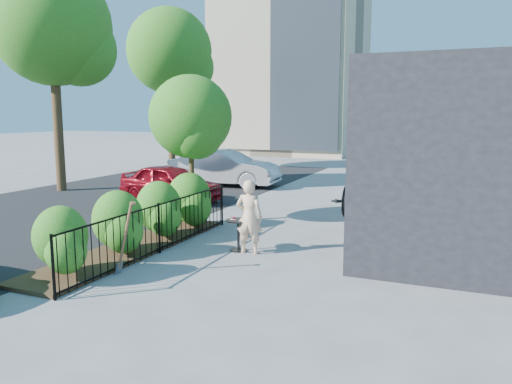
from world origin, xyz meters
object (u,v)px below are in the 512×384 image
at_px(cafe_table, 238,229).
at_px(shovel, 124,242).
at_px(street_tree_near, 53,34).
at_px(street_tree_far, 170,56).
at_px(woman, 249,217).
at_px(car_silver, 224,168).
at_px(patio_tree, 192,122).
at_px(car_red, 170,183).

relative_size(cafe_table, shovel, 0.51).
distance_m(street_tree_near, street_tree_far, 8.00).
xyz_separation_m(street_tree_near, woman, (10.22, -5.22, -5.12)).
bearing_deg(street_tree_near, car_silver, 35.55).
relative_size(patio_tree, street_tree_near, 0.48).
bearing_deg(cafe_table, car_silver, 118.07).
bearing_deg(patio_tree, woman, -38.63).
height_order(woman, shovel, woman).
distance_m(street_tree_near, woman, 12.57).
xyz_separation_m(street_tree_far, car_silver, (5.21, -4.28, -5.17)).
height_order(patio_tree, street_tree_far, street_tree_far).
xyz_separation_m(street_tree_near, cafe_table, (9.92, -5.13, -5.44)).
bearing_deg(shovel, cafe_table, 62.02).
distance_m(cafe_table, car_silver, 10.03).
bearing_deg(woman, street_tree_far, -56.90).
bearing_deg(street_tree_near, patio_tree, -22.57).
height_order(street_tree_far, car_silver, street_tree_far).
bearing_deg(street_tree_far, woman, -52.28).
height_order(shovel, car_silver, car_silver).
xyz_separation_m(street_tree_near, shovel, (8.68, -7.47, -5.28)).
relative_size(patio_tree, shovel, 2.73).
bearing_deg(woman, car_red, -48.58).
relative_size(car_red, car_silver, 0.81).
relative_size(patio_tree, woman, 2.46).
relative_size(street_tree_far, car_silver, 1.82).
bearing_deg(car_silver, patio_tree, -163.08).
bearing_deg(street_tree_far, cafe_table, -52.91).
distance_m(cafe_table, car_red, 6.79).
bearing_deg(car_silver, street_tree_near, 122.65).
distance_m(cafe_table, shovel, 2.66).
bearing_deg(patio_tree, shovel, -77.09).
xyz_separation_m(patio_tree, shovel, (0.98, -4.27, -2.13)).
relative_size(cafe_table, car_silver, 0.16).
bearing_deg(shovel, street_tree_near, 139.28).
xyz_separation_m(patio_tree, street_tree_far, (-7.70, 11.20, 3.15)).
bearing_deg(cafe_table, patio_tree, 139.09).
bearing_deg(street_tree_far, street_tree_near, -90.00).
xyz_separation_m(cafe_table, woman, (0.30, -0.09, 0.32)).
relative_size(street_tree_near, car_red, 2.23).
bearing_deg(car_red, cafe_table, -127.35).
distance_m(woman, car_red, 7.06).
height_order(woman, car_silver, woman).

